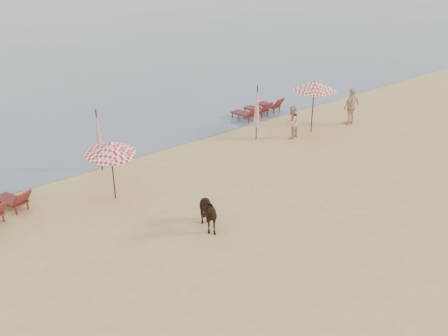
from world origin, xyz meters
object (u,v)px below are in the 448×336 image
Objects in this scene: lounger_cluster_right at (259,109)px; umbrella_closed_right at (257,107)px; umbrella_open_left_b at (110,148)px; cow at (205,212)px; umbrella_closed_left at (98,133)px; umbrella_open_right at (314,86)px; beachgoer_right_b at (351,106)px; beachgoer_right_a at (292,122)px.

umbrella_closed_right is (-2.40, -2.37, 1.19)m from lounger_cluster_right.
umbrella_closed_right is at bearing 13.07° from umbrella_open_left_b.
cow is (1.24, -3.71, -1.36)m from umbrella_open_left_b.
umbrella_open_left_b is 2.66m from umbrella_closed_left.
umbrella_open_left_b reaches higher than cow.
lounger_cluster_right is 3.58m from umbrella_closed_right.
umbrella_closed_left is 1.78× the size of cow.
umbrella_open_right is 0.99× the size of umbrella_closed_left.
cow is 12.22m from beachgoer_right_b.
umbrella_open_left_b is 0.90× the size of umbrella_open_right.
umbrella_closed_left reaches higher than lounger_cluster_right.
lounger_cluster_right is at bearing 44.55° from umbrella_closed_right.
umbrella_closed_right reaches higher than cow.
umbrella_open_right is 10.26m from cow.
umbrella_closed_right reaches higher than umbrella_open_right.
umbrella_open_left_b reaches higher than beachgoer_right_a.
umbrella_closed_right reaches higher than beachgoer_right_a.
umbrella_closed_left is (-9.54, -0.92, 1.17)m from lounger_cluster_right.
beachgoer_right_b is (3.73, -0.52, 0.16)m from beachgoer_right_a.
beachgoer_right_a is (-1.36, 0.04, -1.50)m from umbrella_open_right.
lounger_cluster_right is 1.93× the size of cow.
umbrella_closed_right is 1.79× the size of cow.
umbrella_closed_right is at bearing 177.48° from umbrella_open_right.
umbrella_open_left_b is 1.21× the size of beachgoer_right_b.
cow reaches higher than lounger_cluster_right.
umbrella_closed_right reaches higher than umbrella_open_left_b.
cow is at bearing 9.79° from beachgoer_right_a.
cow is 0.77× the size of beachgoer_right_b.
beachgoer_right_a is (9.25, 0.15, -1.19)m from umbrella_open_left_b.
lounger_cluster_right is at bearing -55.73° from beachgoer_right_b.
umbrella_open_right is at bearing -12.25° from beachgoer_right_b.
lounger_cluster_right is at bearing -123.45° from beachgoer_right_a.
umbrella_open_right is at bearing -13.76° from umbrella_closed_left.
umbrella_open_left_b is 0.89× the size of umbrella_closed_left.
umbrella_open_left_b is 10.62m from umbrella_open_right.
beachgoer_right_a is at bearing -8.81° from beachgoer_right_b.
beachgoer_right_a reaches higher than cow.
umbrella_closed_right is at bearing -142.47° from lounger_cluster_right.
umbrella_open_right reaches higher than beachgoer_right_b.
umbrella_open_right is (10.62, 0.11, 0.31)m from umbrella_open_left_b.
umbrella_open_right is 2.03m from beachgoer_right_a.
umbrella_open_left_b is 7.97m from umbrella_closed_right.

